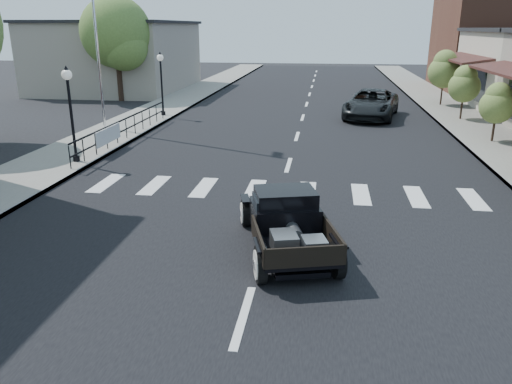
# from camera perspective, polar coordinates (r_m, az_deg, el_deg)

# --- Properties ---
(ground) EXTENTS (120.00, 120.00, 0.00)m
(ground) POSITION_cam_1_polar(r_m,az_deg,el_deg) (11.50, 0.99, -6.15)
(ground) COLOR black
(ground) RESTS_ON ground
(road) EXTENTS (14.00, 80.00, 0.02)m
(road) POSITION_cam_1_polar(r_m,az_deg,el_deg) (25.86, 5.12, 7.70)
(road) COLOR black
(road) RESTS_ON ground
(road_markings) EXTENTS (12.00, 60.00, 0.06)m
(road_markings) POSITION_cam_1_polar(r_m,az_deg,el_deg) (20.98, 4.37, 5.17)
(road_markings) COLOR silver
(road_markings) RESTS_ON ground
(sidewalk_left) EXTENTS (3.00, 80.00, 0.15)m
(sidewalk_left) POSITION_cam_1_polar(r_m,az_deg,el_deg) (27.60, -12.96, 8.12)
(sidewalk_left) COLOR gray
(sidewalk_left) RESTS_ON ground
(sidewalk_right) EXTENTS (3.00, 80.00, 0.15)m
(sidewalk_right) POSITION_cam_1_polar(r_m,az_deg,el_deg) (26.81, 23.71, 6.75)
(sidewalk_right) COLOR gray
(sidewalk_right) RESTS_ON ground
(low_building_left) EXTENTS (10.00, 12.00, 5.00)m
(low_building_left) POSITION_cam_1_polar(r_m,az_deg,el_deg) (41.75, -15.44, 14.63)
(low_building_left) COLOR gray
(low_building_left) RESTS_ON ground
(railing) EXTENTS (0.08, 10.00, 1.00)m
(railing) POSITION_cam_1_polar(r_m,az_deg,el_deg) (22.49, -14.63, 7.23)
(railing) COLOR black
(railing) RESTS_ON sidewalk_left
(banner) EXTENTS (0.04, 2.20, 0.60)m
(banner) POSITION_cam_1_polar(r_m,az_deg,el_deg) (20.71, -16.45, 5.58)
(banner) COLOR silver
(banner) RESTS_ON sidewalk_left
(lamp_post_b) EXTENTS (0.36, 0.36, 3.36)m
(lamp_post_b) POSITION_cam_1_polar(r_m,az_deg,el_deg) (18.86, -20.35, 8.27)
(lamp_post_b) COLOR black
(lamp_post_b) RESTS_ON sidewalk_left
(lamp_post_c) EXTENTS (0.36, 0.36, 3.36)m
(lamp_post_c) POSITION_cam_1_polar(r_m,az_deg,el_deg) (27.99, -10.73, 12.03)
(lamp_post_c) COLOR black
(lamp_post_c) RESTS_ON sidewalk_left
(big_tree_far) EXTENTS (4.57, 4.57, 6.72)m
(big_tree_far) POSITION_cam_1_polar(r_m,az_deg,el_deg) (35.22, -15.57, 15.44)
(big_tree_far) COLOR #4F6C2E
(big_tree_far) RESTS_ON ground
(small_tree_c) EXTENTS (1.42, 1.42, 2.37)m
(small_tree_c) POSITION_cam_1_polar(r_m,az_deg,el_deg) (23.35, 25.73, 8.12)
(small_tree_c) COLOR #5C7134
(small_tree_c) RESTS_ON sidewalk_right
(small_tree_d) EXTENTS (1.60, 1.60, 2.66)m
(small_tree_d) POSITION_cam_1_polar(r_m,az_deg,el_deg) (28.54, 22.62, 10.38)
(small_tree_d) COLOR #5C7134
(small_tree_d) RESTS_ON sidewalk_right
(small_tree_e) EXTENTS (1.91, 1.91, 3.18)m
(small_tree_e) POSITION_cam_1_polar(r_m,az_deg,el_deg) (33.39, 20.62, 12.04)
(small_tree_e) COLOR #5C7134
(small_tree_e) RESTS_ON sidewalk_right
(hotrod_pickup) EXTENTS (2.89, 4.39, 1.40)m
(hotrod_pickup) POSITION_cam_1_polar(r_m,az_deg,el_deg) (11.04, 3.49, -3.32)
(hotrod_pickup) COLOR black
(hotrod_pickup) RESTS_ON ground
(second_car) EXTENTS (3.59, 5.88, 1.52)m
(second_car) POSITION_cam_1_polar(r_m,az_deg,el_deg) (28.27, 13.04, 9.76)
(second_car) COLOR black
(second_car) RESTS_ON ground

